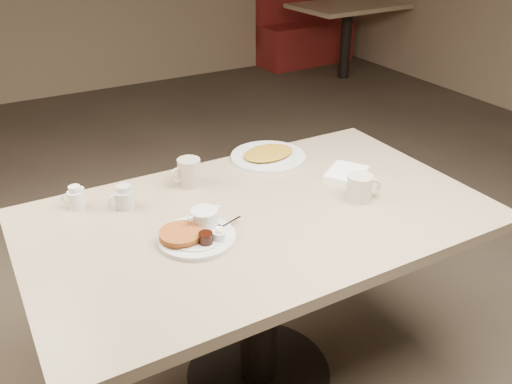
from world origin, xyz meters
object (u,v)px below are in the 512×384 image
diner_table (259,256)px  creamer_left (124,198)px  coffee_mug_far (188,172)px  booth_back_right (308,27)px  coffee_mug_near (360,187)px  main_plate (196,232)px  creamer_right (76,198)px  hash_plate (268,156)px

diner_table → creamer_left: 0.50m
coffee_mug_far → booth_back_right: size_ratio=0.09×
diner_table → coffee_mug_far: (-0.12, 0.30, 0.22)m
coffee_mug_near → booth_back_right: bearing=57.8°
creamer_left → booth_back_right: bearing=48.2°
main_plate → creamer_left: 0.32m
diner_table → booth_back_right: booth_back_right is taller
coffee_mug_far → creamer_right: 0.39m
creamer_right → booth_back_right: size_ratio=0.06×
coffee_mug_near → creamer_right: bearing=154.0°
diner_table → hash_plate: size_ratio=4.39×
diner_table → hash_plate: bearing=55.4°
diner_table → coffee_mug_near: 0.42m
creamer_left → main_plate: bearing=-65.7°
coffee_mug_far → hash_plate: coffee_mug_far is taller
creamer_left → hash_plate: (0.62, 0.10, -0.02)m
creamer_right → hash_plate: 0.76m
creamer_right → creamer_left: bearing=-28.8°
coffee_mug_far → creamer_left: 0.26m
main_plate → creamer_right: (-0.27, 0.37, 0.01)m
main_plate → creamer_right: creamer_right is taller
creamer_left → creamer_right: bearing=151.2°
main_plate → coffee_mug_near: 0.59m
creamer_left → coffee_mug_far: bearing=10.1°
coffee_mug_near → creamer_left: 0.80m
diner_table → main_plate: 0.31m
diner_table → main_plate: bearing=-171.4°
diner_table → hash_plate: hash_plate is taller
diner_table → coffee_mug_near: coffee_mug_near is taller
coffee_mug_near → creamer_left: bearing=154.6°
coffee_mug_far → diner_table: bearing=-68.4°
creamer_right → booth_back_right: (3.31, 3.46, -0.38)m
hash_plate → diner_table: bearing=-124.6°
diner_table → booth_back_right: bearing=53.6°
coffee_mug_far → creamer_left: bearing=-169.9°
creamer_left → booth_back_right: (3.17, 3.54, -0.38)m
main_plate → diner_table: bearing=8.6°
coffee_mug_near → main_plate: bearing=175.1°
coffee_mug_near → creamer_left: size_ratio=1.38×
diner_table → creamer_right: bearing=147.0°
main_plate → hash_plate: size_ratio=0.90×
creamer_left → hash_plate: bearing=9.1°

